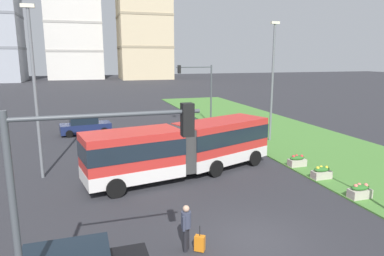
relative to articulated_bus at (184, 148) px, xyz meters
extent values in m
plane|color=#2D2D33|center=(0.52, -8.11, -1.65)|extent=(260.00, 260.00, 0.00)
cube|color=#4C8438|center=(11.67, 1.89, -1.61)|extent=(10.00, 70.00, 0.08)
cube|color=red|center=(2.71, 0.81, 0.07)|extent=(6.50, 4.52, 2.55)
cube|color=silver|center=(2.71, 0.81, -0.85)|extent=(6.52, 4.54, 0.70)
cube|color=#19232D|center=(2.71, 0.81, 0.50)|extent=(6.55, 4.57, 0.90)
cube|color=red|center=(-3.12, -0.87, 0.07)|extent=(5.58, 3.43, 2.55)
cube|color=silver|center=(-3.12, -0.87, -0.85)|extent=(5.60, 3.45, 0.70)
cube|color=#19232D|center=(-3.12, -0.87, 0.50)|extent=(5.62, 3.48, 0.90)
cylinder|color=#383838|center=(-0.08, -0.29, 0.07)|extent=(2.40, 2.40, 2.45)
cylinder|color=black|center=(3.93, 2.63, -1.15)|extent=(1.03, 0.63, 1.00)
cylinder|color=black|center=(4.85, 0.30, -1.15)|extent=(1.03, 0.63, 1.00)
cylinder|color=black|center=(0.77, 1.39, -1.15)|extent=(1.03, 0.63, 1.00)
cylinder|color=black|center=(1.68, -0.94, -1.15)|extent=(1.03, 0.63, 1.00)
cylinder|color=black|center=(-4.64, 0.12, -1.15)|extent=(1.03, 0.46, 1.00)
cylinder|color=black|center=(-4.17, -2.34, -1.15)|extent=(1.03, 0.46, 1.00)
sphere|color=#F9EFC6|center=(5.20, 2.75, -0.85)|extent=(0.24, 0.24, 0.24)
sphere|color=#F9EFC6|center=(5.85, 1.07, -0.85)|extent=(0.24, 0.24, 0.24)
cube|color=#19234C|center=(-5.48, 13.35, -1.07)|extent=(4.59, 2.33, 0.80)
cube|color=black|center=(-5.63, 13.33, -0.37)|extent=(2.57, 1.96, 0.60)
cylinder|color=black|center=(-4.11, 14.43, -1.33)|extent=(0.66, 0.30, 0.64)
cylinder|color=black|center=(-3.88, 12.64, -1.33)|extent=(0.66, 0.30, 0.64)
cylinder|color=black|center=(-7.08, 14.05, -1.33)|extent=(0.66, 0.30, 0.64)
cylinder|color=black|center=(-6.86, 12.27, -1.33)|extent=(0.66, 0.30, 0.64)
cylinder|color=black|center=(-2.23, -8.06, -1.20)|extent=(0.16, 0.16, 0.90)
cylinder|color=black|center=(-2.12, -7.89, -1.20)|extent=(0.16, 0.16, 0.90)
cylinder|color=#383D51|center=(-2.18, -7.98, -0.45)|extent=(0.36, 0.36, 0.60)
sphere|color=tan|center=(-2.18, -7.98, -0.03)|extent=(0.24, 0.24, 0.24)
cylinder|color=#383D51|center=(-2.32, -8.17, -0.50)|extent=(0.10, 0.10, 0.55)
cylinder|color=#383D51|center=(-2.04, -7.78, -0.50)|extent=(0.10, 0.10, 0.55)
cube|color=orange|center=(-1.73, -8.18, -1.34)|extent=(0.43, 0.41, 0.56)
cylinder|color=black|center=(-1.73, -8.18, -0.85)|extent=(0.03, 0.03, 0.40)
cube|color=#B7AD9E|center=(7.27, -6.11, -1.35)|extent=(1.10, 0.56, 0.44)
ellipsoid|color=#2D6B28|center=(7.27, -6.11, -1.03)|extent=(0.99, 0.50, 0.28)
sphere|color=#EF7566|center=(6.99, -6.11, -0.93)|extent=(0.20, 0.20, 0.20)
sphere|color=#EF7566|center=(7.27, -6.03, -0.93)|extent=(0.20, 0.20, 0.20)
sphere|color=#EF7566|center=(7.55, -6.17, -0.93)|extent=(0.20, 0.20, 0.20)
cube|color=#B7AD9E|center=(7.27, -3.20, -1.35)|extent=(1.10, 0.56, 0.44)
ellipsoid|color=#2D6B28|center=(7.27, -3.20, -1.03)|extent=(0.99, 0.50, 0.28)
sphere|color=yellow|center=(6.99, -3.20, -0.93)|extent=(0.20, 0.20, 0.20)
sphere|color=yellow|center=(7.27, -3.12, -0.93)|extent=(0.20, 0.20, 0.20)
sphere|color=yellow|center=(7.55, -3.26, -0.93)|extent=(0.20, 0.20, 0.20)
cube|color=#B7AD9E|center=(7.27, -0.81, -1.35)|extent=(1.10, 0.56, 0.44)
ellipsoid|color=#2D6B28|center=(7.27, -0.81, -1.03)|extent=(0.99, 0.50, 0.28)
sphere|color=red|center=(6.99, -0.81, -0.93)|extent=(0.20, 0.20, 0.20)
sphere|color=red|center=(7.27, -0.73, -0.93)|extent=(0.20, 0.20, 0.20)
sphere|color=red|center=(7.55, -0.87, -0.93)|extent=(0.20, 0.20, 0.20)
cylinder|color=#474C51|center=(-6.98, -11.11, 1.25)|extent=(0.16, 0.16, 5.81)
cylinder|color=#474C51|center=(-4.87, -11.11, 3.96)|extent=(4.24, 0.10, 0.10)
cube|color=black|center=(-3.05, -11.11, 3.76)|extent=(0.28, 0.28, 0.80)
sphere|color=red|center=(-3.05, -11.11, 4.01)|extent=(0.16, 0.16, 0.16)
sphere|color=yellow|center=(-3.05, -11.11, 3.75)|extent=(0.16, 0.16, 0.16)
sphere|color=green|center=(-3.05, -11.11, 3.49)|extent=(0.16, 0.16, 0.16)
cylinder|color=#474C51|center=(6.87, 13.89, 1.41)|extent=(0.16, 0.16, 6.12)
cylinder|color=#474C51|center=(5.05, 13.89, 4.27)|extent=(3.63, 0.10, 0.10)
cube|color=black|center=(3.54, 13.89, 4.07)|extent=(0.28, 0.28, 0.80)
sphere|color=red|center=(3.54, 13.89, 4.32)|extent=(0.16, 0.16, 0.16)
sphere|color=yellow|center=(3.54, 13.89, 4.06)|extent=(0.16, 0.16, 0.16)
sphere|color=green|center=(3.54, 13.89, 3.80)|extent=(0.16, 0.16, 0.16)
cylinder|color=slate|center=(-7.98, 1.91, 3.07)|extent=(0.18, 0.18, 9.44)
cube|color=white|center=(-7.98, 1.91, 7.89)|extent=(0.70, 0.28, 0.20)
cylinder|color=slate|center=(9.17, 5.94, 3.05)|extent=(0.18, 0.18, 9.42)
cube|color=white|center=(9.17, 5.94, 7.86)|extent=(0.70, 0.28, 0.20)
cube|color=#A4A099|center=(-7.45, 102.64, 7.13)|extent=(16.90, 18.35, 0.70)
cube|color=#A4A099|center=(-7.45, 102.64, 15.56)|extent=(16.90, 18.35, 0.70)
cube|color=beige|center=(13.75, 93.88, 22.33)|extent=(15.89, 14.53, 47.97)
cube|color=#9C8D6E|center=(13.75, 93.88, 8.29)|extent=(16.09, 14.73, 0.70)
cube|color=#9C8D6E|center=(13.75, 93.88, 17.88)|extent=(16.09, 14.73, 0.70)
camera|label=1|loc=(-5.35, -18.90, 5.22)|focal=32.27mm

